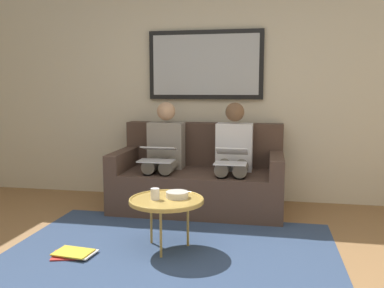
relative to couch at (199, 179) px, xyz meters
name	(u,v)px	position (x,y,z in m)	size (l,w,h in m)	color
wall_rear	(207,87)	(0.00, -0.48, 0.99)	(6.00, 0.12, 2.60)	beige
area_rug	(172,251)	(0.00, 1.27, -0.31)	(2.60, 1.80, 0.01)	#33476B
couch	(199,179)	(0.00, 0.00, 0.00)	(1.77, 0.90, 0.90)	#4C382D
framed_mirror	(205,65)	(0.00, -0.39, 1.24)	(1.31, 0.05, 0.77)	black
coffee_table	(166,201)	(0.05, 1.22, 0.08)	(0.60, 0.60, 0.42)	tan
cup	(155,194)	(0.14, 1.24, 0.14)	(0.07, 0.07, 0.09)	silver
bowl	(177,195)	(-0.02, 1.15, 0.12)	(0.18, 0.18, 0.05)	beige
person_left	(233,154)	(-0.37, 0.07, 0.30)	(0.38, 0.58, 1.14)	silver
laptop_white	(231,156)	(-0.37, 0.31, 0.31)	(0.31, 0.34, 0.15)	white
person_right	(164,152)	(0.37, 0.07, 0.30)	(0.38, 0.58, 1.14)	gray
laptop_silver	(158,154)	(0.37, 0.32, 0.31)	(0.35, 0.34, 0.14)	silver
magazine_stack	(74,253)	(0.73, 1.49, -0.29)	(0.35, 0.27, 0.03)	red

